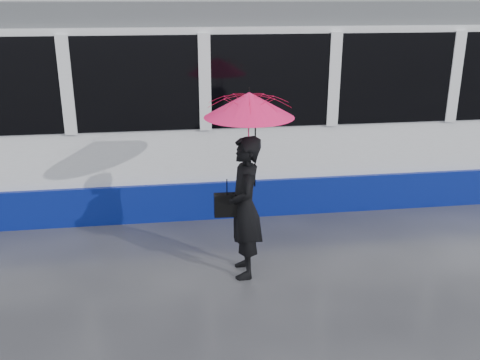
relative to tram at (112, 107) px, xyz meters
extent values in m
plane|color=#29292D|center=(1.45, -2.50, -1.64)|extent=(90.00, 90.00, 0.00)
cube|color=#3F3D38|center=(1.45, -0.72, -1.63)|extent=(34.00, 0.07, 0.02)
cube|color=#3F3D38|center=(1.45, 0.72, -1.63)|extent=(34.00, 0.07, 0.02)
cube|color=white|center=(0.00, 0.00, -0.11)|extent=(24.00, 2.40, 2.95)
cube|color=navy|center=(0.00, 0.00, -1.33)|extent=(24.00, 2.56, 0.62)
cube|color=black|center=(0.00, 0.00, 0.56)|extent=(23.00, 2.48, 1.40)
cube|color=#54575B|center=(0.00, 0.00, 1.54)|extent=(23.60, 2.20, 0.35)
imported|color=black|center=(1.82, -3.09, -0.72)|extent=(0.46, 0.69, 1.84)
imported|color=#E71350|center=(1.87, -3.09, 0.30)|extent=(1.04, 1.06, 0.92)
cone|color=#E71350|center=(1.87, -3.09, 0.59)|extent=(1.12, 1.12, 0.30)
cylinder|color=black|center=(1.87, -3.09, 0.76)|extent=(0.01, 0.01, 0.07)
cylinder|color=black|center=(1.95, -3.06, -0.05)|extent=(0.02, 0.02, 0.80)
cube|color=black|center=(1.60, -3.07, -0.68)|extent=(0.33, 0.15, 0.28)
cylinder|color=black|center=(1.60, -3.07, -0.44)|extent=(0.01, 0.01, 0.18)
camera|label=1|loc=(0.88, -9.23, 1.81)|focal=40.00mm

